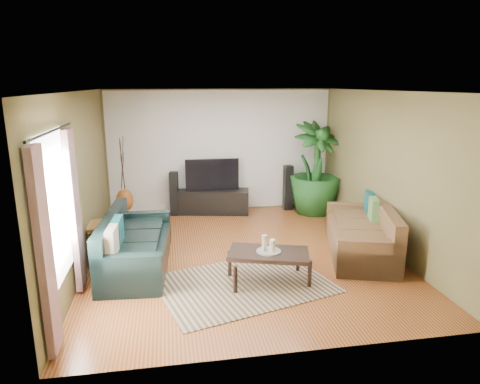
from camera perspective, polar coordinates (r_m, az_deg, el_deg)
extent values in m
plane|color=#9D5928|center=(7.30, 0.27, -8.40)|extent=(5.50, 5.50, 0.00)
plane|color=white|center=(6.74, 0.29, 13.30)|extent=(5.50, 5.50, 0.00)
plane|color=brown|center=(9.57, -2.58, 5.46)|extent=(5.00, 0.00, 5.00)
plane|color=brown|center=(4.31, 6.64, -5.67)|extent=(5.00, 0.00, 5.00)
plane|color=brown|center=(6.93, -20.55, 1.15)|extent=(0.00, 5.50, 5.50)
plane|color=brown|center=(7.72, 18.90, 2.57)|extent=(0.00, 5.50, 5.50)
plane|color=white|center=(9.56, -2.57, 5.45)|extent=(4.90, 0.00, 4.90)
plane|color=white|center=(5.39, -23.42, -2.14)|extent=(0.00, 1.80, 1.80)
cube|color=gray|center=(4.77, -24.58, -7.51)|extent=(0.08, 0.35, 2.20)
cube|color=gray|center=(6.15, -21.16, -2.41)|extent=(0.08, 0.35, 2.20)
cylinder|color=black|center=(5.22, -23.86, 7.41)|extent=(0.03, 1.90, 0.03)
cube|color=black|center=(6.91, -13.63, -6.38)|extent=(1.07, 2.21, 0.85)
cube|color=brown|center=(7.52, 15.76, -4.82)|extent=(1.54, 2.33, 0.85)
cube|color=tan|center=(6.31, 0.49, -12.15)|extent=(2.76, 2.29, 0.01)
cube|color=black|center=(6.31, 3.82, -9.91)|extent=(1.28, 0.93, 0.47)
cylinder|color=gray|center=(6.21, 3.85, -7.88)|extent=(0.35, 0.35, 0.02)
cylinder|color=beige|center=(6.18, 3.26, -6.77)|extent=(0.07, 0.07, 0.23)
cylinder|color=beige|center=(6.15, 4.32, -7.16)|extent=(0.07, 0.07, 0.18)
cylinder|color=white|center=(6.25, 4.37, -6.94)|extent=(0.07, 0.07, 0.15)
cube|color=black|center=(9.53, -3.67, -1.26)|extent=(1.66, 0.78, 0.53)
cube|color=black|center=(9.39, -3.73, 2.34)|extent=(1.17, 0.06, 0.69)
cube|color=black|center=(9.43, -8.77, -0.23)|extent=(0.21, 0.22, 0.96)
cube|color=black|center=(9.79, 6.41, 0.57)|extent=(0.20, 0.22, 1.02)
imported|color=#184819|center=(9.54, 10.00, 3.14)|extent=(1.47, 1.47, 2.02)
cylinder|color=black|center=(9.74, 9.79, -1.85)|extent=(0.37, 0.37, 0.29)
cube|color=gray|center=(8.92, -14.97, -3.36)|extent=(0.44, 0.44, 0.37)
ellipsoid|color=brown|center=(8.82, -15.12, -1.14)|extent=(0.34, 0.34, 0.48)
cube|color=olive|center=(7.49, -17.50, -6.10)|extent=(0.63, 0.63, 0.58)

